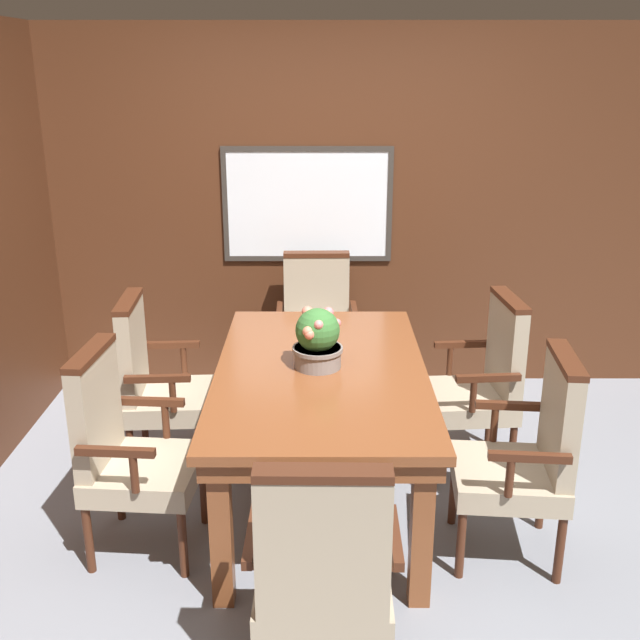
# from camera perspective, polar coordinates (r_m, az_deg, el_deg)

# --- Properties ---
(ground_plane) EXTENTS (14.00, 14.00, 0.00)m
(ground_plane) POSITION_cam_1_polar(r_m,az_deg,el_deg) (3.86, 1.20, -15.62)
(ground_plane) COLOR gray
(wall_back) EXTENTS (7.20, 0.08, 2.45)m
(wall_back) POSITION_cam_1_polar(r_m,az_deg,el_deg) (5.17, 0.81, 8.21)
(wall_back) COLOR #4C2816
(wall_back) RESTS_ON ground_plane
(dining_table) EXTENTS (1.04, 1.78, 0.76)m
(dining_table) POSITION_cam_1_polar(r_m,az_deg,el_deg) (3.76, 0.00, -5.01)
(dining_table) COLOR brown
(dining_table) RESTS_ON ground_plane
(chair_right_far) EXTENTS (0.53, 0.56, 1.00)m
(chair_right_far) POSITION_cam_1_polar(r_m,az_deg,el_deg) (4.28, 12.14, -4.44)
(chair_right_far) COLOR #472314
(chair_right_far) RESTS_ON ground_plane
(chair_head_near) EXTENTS (0.54, 0.50, 1.00)m
(chair_head_near) POSITION_cam_1_polar(r_m,az_deg,el_deg) (2.73, 0.16, -18.67)
(chair_head_near) COLOR #472314
(chair_head_near) RESTS_ON ground_plane
(chair_right_near) EXTENTS (0.53, 0.56, 1.00)m
(chair_right_near) POSITION_cam_1_polar(r_m,az_deg,el_deg) (3.56, 15.48, -9.75)
(chair_right_near) COLOR #472314
(chair_right_near) RESTS_ON ground_plane
(chair_head_far) EXTENTS (0.54, 0.50, 1.00)m
(chair_head_far) POSITION_cam_1_polar(r_m,az_deg,el_deg) (5.03, -0.33, -0.42)
(chair_head_far) COLOR #472314
(chair_head_far) RESTS_ON ground_plane
(chair_left_near) EXTENTS (0.53, 0.56, 1.00)m
(chair_left_near) POSITION_cam_1_polar(r_m,az_deg,el_deg) (3.59, -14.65, -9.39)
(chair_left_near) COLOR #472314
(chair_left_near) RESTS_ON ground_plane
(chair_left_far) EXTENTS (0.52, 0.55, 1.00)m
(chair_left_far) POSITION_cam_1_polar(r_m,az_deg,el_deg) (4.26, -12.38, -4.53)
(chair_left_far) COLOR #472314
(chair_left_far) RESTS_ON ground_plane
(potted_plant) EXTENTS (0.25, 0.25, 0.30)m
(potted_plant) POSITION_cam_1_polar(r_m,az_deg,el_deg) (3.68, -0.27, -1.48)
(potted_plant) COLOR gray
(potted_plant) RESTS_ON dining_table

